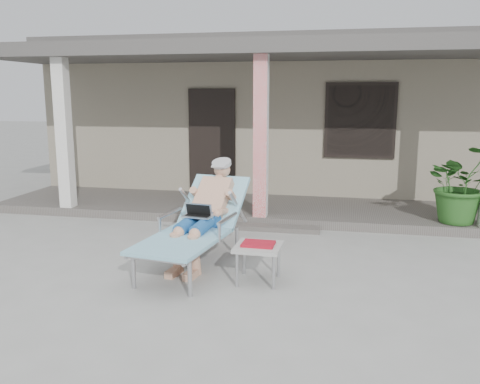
# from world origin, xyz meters

# --- Properties ---
(ground) EXTENTS (60.00, 60.00, 0.00)m
(ground) POSITION_xyz_m (0.00, 0.00, 0.00)
(ground) COLOR #9E9E99
(ground) RESTS_ON ground
(house) EXTENTS (10.40, 5.40, 3.30)m
(house) POSITION_xyz_m (0.00, 6.50, 1.67)
(house) COLOR gray
(house) RESTS_ON ground
(porch_deck) EXTENTS (10.00, 2.00, 0.15)m
(porch_deck) POSITION_xyz_m (0.00, 3.00, 0.07)
(porch_deck) COLOR #605B56
(porch_deck) RESTS_ON ground
(porch_overhang) EXTENTS (10.00, 2.30, 2.85)m
(porch_overhang) POSITION_xyz_m (0.00, 2.95, 2.79)
(porch_overhang) COLOR silver
(porch_overhang) RESTS_ON porch_deck
(porch_step) EXTENTS (2.00, 0.30, 0.07)m
(porch_step) POSITION_xyz_m (0.00, 1.85, 0.04)
(porch_step) COLOR #605B56
(porch_step) RESTS_ON ground
(lounger) EXTENTS (1.08, 2.18, 1.38)m
(lounger) POSITION_xyz_m (-0.43, 0.06, 0.85)
(lounger) COLOR #B7B7BC
(lounger) RESTS_ON ground
(side_table) EXTENTS (0.54, 0.54, 0.47)m
(side_table) POSITION_xyz_m (0.40, -0.43, 0.40)
(side_table) COLOR #A9A9A4
(side_table) RESTS_ON ground
(potted_palm) EXTENTS (1.29, 1.17, 1.24)m
(potted_palm) POSITION_xyz_m (3.14, 2.36, 0.77)
(potted_palm) COLOR #26591E
(potted_palm) RESTS_ON porch_deck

